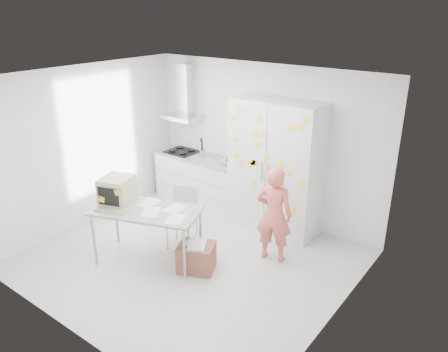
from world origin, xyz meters
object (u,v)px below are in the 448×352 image
Objects in this scene: cardboard_box at (196,257)px; person at (274,214)px; desk at (127,199)px; chair at (183,213)px.

person is at bearing 51.98° from cardboard_box.
desk is at bearing 18.93° from person.
cardboard_box is (1.06, 0.29, -0.73)m from desk.
chair is (0.42, 0.73, -0.39)m from desk.
desk reaches higher than chair.
chair is at bearing 145.04° from cardboard_box.
cardboard_box is at bearing -4.62° from desk.
person reaches higher than cardboard_box.
person is 0.86× the size of desk.
cardboard_box is (-0.72, -0.92, -0.53)m from person.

